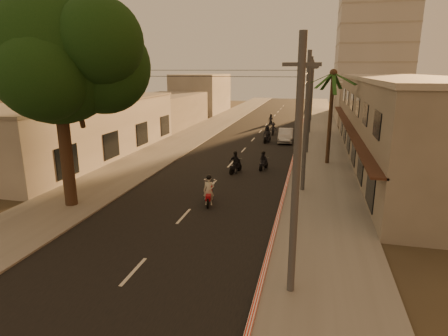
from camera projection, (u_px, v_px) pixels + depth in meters
The scene contains 21 objects.
ground at pixel (170, 231), 18.74m from camera, with size 160.00×160.00×0.00m, color #383023.
road at pixel (244, 150), 37.54m from camera, with size 10.00×140.00×0.02m, color black.
sidewalk_right at pixel (320, 153), 35.84m from camera, with size 5.00×140.00×0.12m, color slate.
sidewalk_left at pixel (173, 146), 39.22m from camera, with size 5.00×140.00×0.12m, color slate.
curb_stripe at pixel (292, 164), 31.67m from camera, with size 0.20×60.00×0.20m, color red.
shophouse_row at pixel (402, 121), 31.59m from camera, with size 8.80×34.20×7.30m.
left_building at pixel (82, 128), 34.38m from camera, with size 8.20×24.20×5.20m.
distant_tower at pixel (375, 32), 64.22m from camera, with size 12.10×12.10×28.00m.
broadleaf_tree at pixel (64, 57), 20.08m from camera, with size 9.60×8.70×12.10m.
palm_tree at pixel (333, 78), 30.16m from camera, with size 5.00×5.00×8.20m.
utility_poles at pixel (311, 84), 34.48m from camera, with size 1.20×48.26×9.00m.
filler_right at pixel (364, 102), 57.13m from camera, with size 8.00×14.00×6.00m, color #ADA79C.
filler_left_near at pixel (165, 110), 53.30m from camera, with size 8.00×14.00×4.40m, color #ADA79C.
filler_left_far at pixel (202, 93), 69.89m from camera, with size 8.00×14.00×7.00m, color #ADA79C.
scooter_red at pixel (209, 192), 22.20m from camera, with size 0.85×1.90×1.88m.
scooter_mid_a at pixel (263, 161), 30.01m from camera, with size 1.02×1.56×1.56m.
scooter_mid_b at pixel (235, 163), 29.02m from camera, with size 1.23×1.77×1.79m.
scooter_far_a at pixel (267, 135), 41.08m from camera, with size 1.18×1.95×1.96m.
scooter_far_b at pixel (273, 129), 46.04m from camera, with size 1.08×1.63×1.60m.
parked_car at pixel (286, 135), 41.62m from camera, with size 1.76×4.53×1.47m, color #A2A4AA.
scooter_far_c at pixel (271, 120), 54.63m from camera, with size 0.99×1.59×1.60m.
Camera 1 is at (6.65, -16.20, 7.85)m, focal length 30.00 mm.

